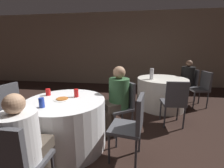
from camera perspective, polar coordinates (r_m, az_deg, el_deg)
ground_plane at (r=2.43m, az=-14.80°, el=-23.61°), size 16.00×16.00×0.00m
wall_back at (r=6.12m, az=0.54°, el=12.94°), size 16.00×0.06×2.80m
table_near at (r=2.39m, az=-16.75°, el=-14.07°), size 1.13×1.13×0.73m
table_far at (r=3.96m, az=18.29°, el=-3.13°), size 1.20×1.20×0.73m
chair_near_northeast at (r=2.64m, az=4.39°, el=-6.81°), size 0.56×0.56×0.89m
chair_near_south at (r=1.62m, az=-33.27°, el=-23.25°), size 0.40×0.41×0.89m
chair_near_east at (r=1.98m, az=7.88°, el=-14.16°), size 0.46×0.46×0.89m
chair_near_west at (r=2.95m, az=-33.31°, el=-6.89°), size 0.45×0.45×0.89m
chair_far_south at (r=2.98m, az=22.76°, el=-5.46°), size 0.42×0.43×0.89m
chair_far_northeast at (r=4.68m, az=27.29°, el=0.66°), size 0.56×0.56×0.89m
chair_far_west at (r=3.84m, az=3.53°, el=-0.36°), size 0.42×0.41×0.89m
chair_far_east at (r=4.37m, az=31.03°, el=-0.58°), size 0.47×0.46×0.89m
person_black_shirt at (r=4.54m, az=26.15°, el=1.04°), size 0.49×0.46×1.14m
person_green_jacket at (r=2.54m, az=1.34°, el=-6.13°), size 0.49×0.46×1.17m
person_white_shirt at (r=1.71m, az=-29.45°, el=-19.94°), size 0.33×0.51×1.09m
pizza_plate_near at (r=2.28m, az=-18.43°, el=-5.41°), size 0.24×0.24×0.02m
soda_can_blue at (r=2.05m, az=-25.23°, el=-6.46°), size 0.07×0.07×0.12m
soda_can_red at (r=2.32m, az=-13.46°, el=-3.35°), size 0.07×0.07×0.12m
cup_near at (r=2.54m, az=-23.17°, el=-2.85°), size 0.07×0.07×0.10m
bottle_far at (r=3.68m, az=14.89°, el=3.78°), size 0.09×0.09×0.26m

